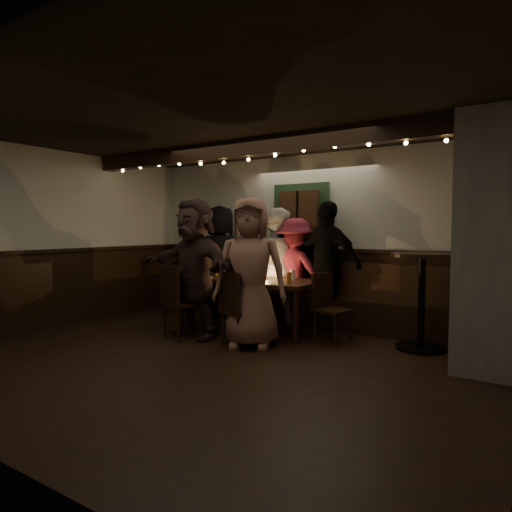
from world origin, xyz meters
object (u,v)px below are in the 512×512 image
Objects in this scene: chair_near_left at (177,297)px; person_d at (295,272)px; chair_near_right at (236,305)px; high_top at (422,289)px; person_e at (328,264)px; person_g at (250,273)px; dining_table at (248,283)px; person_b at (248,269)px; person_a at (220,261)px; person_f at (195,268)px; person_c at (276,266)px; chair_end at (328,303)px.

person_d is at bearing 61.32° from chair_near_left.
high_top is at bearing 30.28° from chair_near_right.
person_g is (-0.34, -1.51, -0.01)m from person_e.
high_top is at bearing 6.10° from person_g.
high_top is (2.32, 0.27, 0.06)m from dining_table.
person_e is (-1.44, 0.48, 0.20)m from high_top.
person_g is (1.01, -1.42, 0.12)m from person_b.
person_a is at bearing 132.92° from chair_near_right.
person_d is at bearing 72.52° from person_f.
dining_table is at bearing 77.71° from person_c.
person_g is at bearing -54.08° from dining_table.
person_c is 1.47m from person_f.
person_b is at bearing 159.51° from chair_end.
chair_near_left is at bearing 60.30° from person_e.
person_a is 0.57m from person_b.
person_g is at bearing 97.98° from person_d.
person_g reaches higher than person_a.
person_g reaches higher than person_c.
person_d is at bearing -178.12° from person_b.
high_top is 2.06m from person_g.
person_b is at bearing 161.24° from person_a.
person_f is (0.65, -1.40, 0.01)m from person_a.
high_top is (1.11, 0.23, 0.24)m from chair_end.
person_b is at bearing 13.78° from person_e.
high_top is 0.72× the size of person_d.
person_b is 1.41m from person_f.
chair_near_right is at bearing -64.98° from dining_table.
person_b is (0.05, 1.59, 0.25)m from chair_near_left.
dining_table is 1.13× the size of person_a.
person_d is 0.86× the size of person_f.
chair_near_left is at bearing -150.77° from chair_end.
person_b is 0.87× the size of person_g.
chair_near_right is 0.80× the size of high_top.
chair_near_right is at bearing -172.36° from person_g.
chair_near_left reaches higher than chair_near_right.
dining_table is at bearing 61.23° from chair_near_left.
person_b is at bearing 124.52° from dining_table.
person_a reaches higher than person_c.
chair_near_right is at bearing 114.49° from person_a.
person_e reaches higher than chair_near_right.
person_g is (1.56, -1.43, 0.00)m from person_a.
person_e reaches higher than person_c.
person_f is 0.91m from person_g.
person_d is 0.52m from person_e.
person_a reaches higher than chair_end.
person_b is at bearing 3.93° from person_d.
person_e is 1.01× the size of person_g.
person_d is at bearing 61.43° from dining_table.
chair_near_left is 1.73m from person_c.
chair_end is 0.48× the size of person_g.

